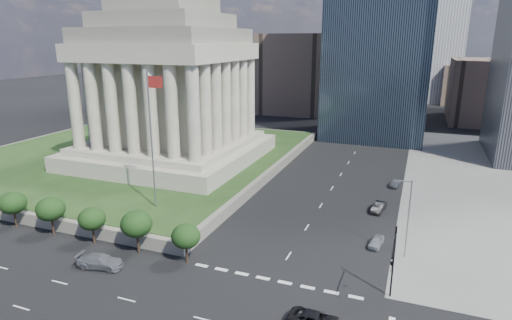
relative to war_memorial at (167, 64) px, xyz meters
The scene contains 15 objects.
ground 65.71m from the war_memorial, 56.82° to the left, with size 500.00×500.00×0.00m, color black.
plaza_terrace 23.35m from the war_memorial, 169.70° to the left, with size 66.00×70.00×1.80m, color #625E54.
plaza_lawn 22.52m from the war_memorial, 169.70° to the left, with size 64.00×68.00×0.10m, color #213917.
war_memorial is the anchor object (origin of this frame).
flagpole 28.16m from the war_memorial, 63.11° to the right, with size 2.52×0.24×20.00m.
tree_row 38.69m from the war_memorial, 92.53° to the right, with size 53.00×4.00×6.00m, color black, non-canonical shape.
midrise_glass 59.82m from the war_memorial, 52.55° to the left, with size 26.00×26.00×60.00m, color black.
building_filler_ne 105.88m from the war_memorial, 51.17° to the left, with size 20.00×30.00×20.00m, color brown.
building_filler_nw 82.43m from the war_memorial, 87.21° to the left, with size 24.00×30.00×28.00m, color brown.
traffic_signal_ne 60.00m from the war_memorial, 36.42° to the right, with size 0.30×5.74×8.00m.
street_lamp_north 54.92m from the war_memorial, 25.92° to the right, with size 2.13×0.22×10.00m.
suv_grey 46.03m from the war_memorial, 70.08° to the right, with size 2.26×5.57×1.62m, color slate.
parked_sedan_near 53.05m from the war_memorial, 25.92° to the right, with size 1.47×3.64×1.24m, color #9CA0A4.
parked_sedan_mid 48.58m from the war_memorial, 12.01° to the right, with size 1.53×4.38×1.44m, color black.
parked_sedan_far 49.31m from the war_memorial, ahead, with size 1.55×3.86×1.31m, color #595C61.
Camera 1 is at (13.53, -26.29, 26.03)m, focal length 30.00 mm.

